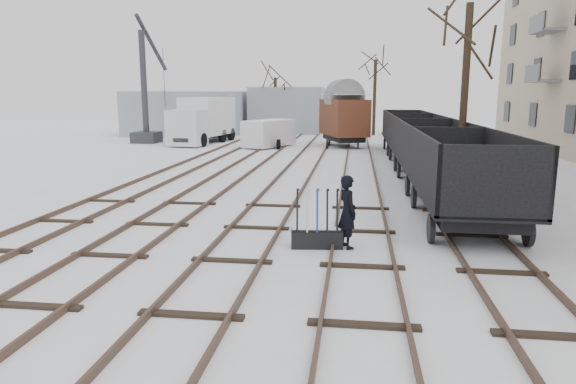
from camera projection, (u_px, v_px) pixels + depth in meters
name	position (u px, v px, depth m)	size (l,w,h in m)	color
ground	(232.00, 262.00, 11.91)	(120.00, 120.00, 0.00)	white
tracks	(298.00, 171.00, 25.21)	(13.90, 52.00, 0.16)	black
shed_left	(188.00, 113.00, 48.24)	(10.00, 8.00, 4.10)	#97A2AB
shed_right	(288.00, 110.00, 50.93)	(7.00, 6.00, 4.50)	#97A2AB
ground_frame	(317.00, 237.00, 12.97)	(1.34, 0.55, 1.49)	black
worker	(347.00, 212.00, 12.85)	(0.68, 0.45, 1.86)	black
freight_wagon_a	(464.00, 190.00, 15.14)	(2.64, 6.59, 2.69)	black
freight_wagon_b	(433.00, 162.00, 21.37)	(2.64, 6.59, 2.69)	black
freight_wagon_c	(416.00, 147.00, 27.60)	(2.64, 6.59, 2.69)	black
freight_wagon_d	(405.00, 137.00, 33.83)	(2.64, 6.59, 2.69)	black
box_van_wagon	(344.00, 116.00, 37.34)	(4.09, 5.53, 3.78)	black
lorry	(203.00, 120.00, 39.83)	(3.30, 8.02, 3.53)	black
panel_van	(269.00, 133.00, 37.07)	(3.53, 4.84, 1.96)	silver
crane	(146.00, 110.00, 40.35)	(1.96, 5.64, 9.71)	#2C2C31
tree_near	(464.00, 98.00, 20.46)	(0.30, 0.30, 7.29)	black
tree_far_left	(275.00, 106.00, 48.21)	(0.30, 0.30, 5.30)	black
tree_far_right	(374.00, 98.00, 47.22)	(0.30, 0.30, 6.85)	black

